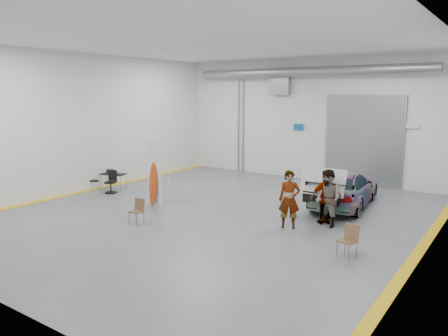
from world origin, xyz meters
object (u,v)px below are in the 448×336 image
Objects in this scene: person_a at (289,199)px; work_table at (112,174)px; person_b at (328,198)px; office_chair at (112,183)px; folding_chair_far at (347,247)px; surfboard_display at (154,177)px; person_c at (326,198)px; shop_stool at (95,189)px; sedan_car at (344,189)px; folding_chair_near at (137,216)px.

person_a is 1.51× the size of work_table.
office_chair is at bearing -145.40° from person_b.
person_b is at bearing 137.78° from folding_chair_far.
person_b is 1.51× the size of work_table.
person_b is at bearing 16.62° from surfboard_display.
person_b is 0.28m from person_c.
shop_stool is at bearing -138.78° from person_b.
person_b is at bearing 0.85° from work_table.
person_b is at bearing -15.78° from office_chair.
sedan_car is 7.87m from folding_chair_near.
shop_stool is 1.10m from office_chair.
folding_chair_near is at bearing -3.97° from person_c.
shop_stool is at bearing 153.87° from folding_chair_near.
surfboard_display is 2.84× the size of office_chair.
office_chair is at bearing 100.47° from shop_stool.
folding_chair_far is 10.80m from shop_stool.
person_b is 0.69× the size of surfboard_display.
office_chair is at bearing 143.09° from folding_chair_near.
person_b is 10.10m from work_table.
person_a is 5.56m from surfboard_display.
surfboard_display is (-6.34, -1.44, 0.22)m from person_c.
person_c is at bearing -14.36° from office_chair.
work_table is (-9.14, 0.70, -0.23)m from person_a.
surfboard_display reaches higher than shop_stool.
surfboard_display reaches higher than person_a.
office_chair is at bearing -172.89° from folding_chair_far.
sedan_car is 2.49× the size of person_b.
sedan_car is at bearing 125.98° from folding_chair_far.
person_b reaches higher than work_table.
surfboard_display is at bearing 114.89° from folding_chair_near.
person_a reaches higher than folding_chair_near.
shop_stool is (-9.16, -2.01, -0.51)m from person_c.
folding_chair_near is (-5.27, -3.36, -0.68)m from person_b.
person_b is 6.62m from surfboard_display.
sedan_car is 4.88× the size of office_chair.
person_c is at bearing 90.66° from sedan_car.
work_table is (-9.94, -0.37, -0.18)m from person_c.
shop_stool is (-2.82, -0.57, -0.72)m from surfboard_display.
person_b is 2.23× the size of folding_chair_near.
person_a reaches higher than folding_chair_far.
person_a is 9.17m from work_table.
shop_stool is 0.62× the size of work_table.
person_c is 9.40m from shop_stool.
person_c is 6.51m from surfboard_display.
sedan_car is at bearing 1.49° from office_chair.
person_a is at bearing 9.76° from surfboard_display.
person_c is at bearing 18.81° from surfboard_display.
work_table is at bearing 141.46° from folding_chair_near.
person_b is 2.82m from folding_chair_far.
folding_chair_far is (1.46, -2.31, -0.66)m from person_b.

